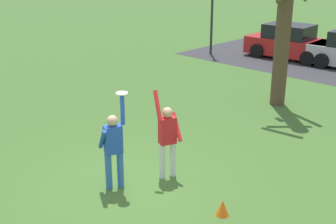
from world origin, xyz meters
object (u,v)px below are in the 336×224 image
person_catcher (113,146)px  frisbee_disc (122,93)px  person_defender (167,136)px  parked_car_red (290,43)px  bare_tree_tall (285,0)px  lamppost_by_lot (212,1)px  field_cone_orange (223,208)px

person_catcher → frisbee_disc: frisbee_disc is taller
person_defender → parked_car_red: size_ratio=0.49×
person_catcher → bare_tree_tall: size_ratio=0.32×
person_defender → frisbee_disc: bearing=-0.0°
lamppost_by_lot → field_cone_orange: (9.32, -11.19, -2.43)m
person_catcher → person_defender: (0.46, 1.14, -0.00)m
frisbee_disc → bare_tree_tall: size_ratio=0.04×
person_catcher → bare_tree_tall: 7.74m
bare_tree_tall → field_cone_orange: bare_tree_tall is taller
lamppost_by_lot → parked_car_red: bearing=30.9°
lamppost_by_lot → field_cone_orange: 14.76m
lamppost_by_lot → person_defender: bearing=-55.3°
person_defender → frisbee_disc: 1.50m
person_defender → lamppost_by_lot: size_ratio=0.48×
frisbee_disc → parked_car_red: bearing=105.7°
person_catcher → person_defender: person_catcher is taller
lamppost_by_lot → frisbee_disc: bearing=-58.8°
person_catcher → parked_car_red: bearing=37.2°
person_catcher → lamppost_by_lot: size_ratio=0.49×
person_catcher → bare_tree_tall: (-0.49, 7.34, 2.40)m
person_catcher → frisbee_disc: (0.08, 0.21, 1.11)m
person_defender → bare_tree_tall: (-0.95, 6.20, 2.41)m
frisbee_disc → field_cone_orange: 3.00m
bare_tree_tall → field_cone_orange: 7.86m
person_catcher → lamppost_by_lot: 13.92m
parked_car_red → field_cone_orange: bearing=-69.0°
bare_tree_tall → lamppost_by_lot: bearing=144.8°
person_catcher → frisbee_disc: size_ratio=8.33×
person_catcher → person_defender: bearing=0.0°
frisbee_disc → lamppost_by_lot: bearing=121.2°
field_cone_orange → person_defender: bearing=167.9°
parked_car_red → bare_tree_tall: (3.26, -6.53, 2.66)m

